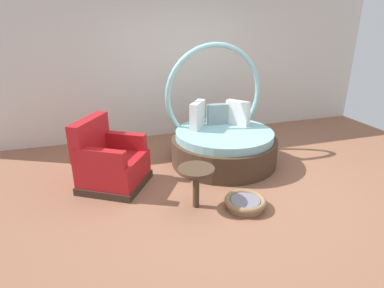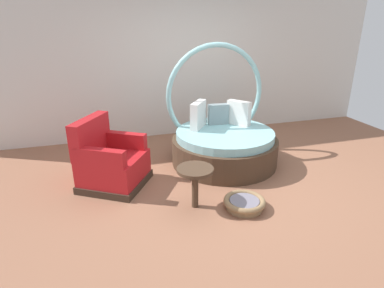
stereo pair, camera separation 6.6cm
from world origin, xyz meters
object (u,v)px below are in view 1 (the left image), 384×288
(pet_basket, at_px, (245,202))
(side_table, at_px, (196,175))
(red_armchair, at_px, (110,163))
(round_daybed, at_px, (222,139))

(pet_basket, distance_m, side_table, 0.70)
(red_armchair, xyz_separation_m, side_table, (0.94, -0.88, 0.10))
(red_armchair, height_order, side_table, red_armchair)
(round_daybed, height_order, side_table, round_daybed)
(round_daybed, bearing_deg, red_armchair, -169.98)
(round_daybed, distance_m, side_table, 1.45)
(round_daybed, xyz_separation_m, side_table, (-0.83, -1.19, 0.06))
(round_daybed, height_order, red_armchair, round_daybed)
(red_armchair, height_order, pet_basket, red_armchair)
(round_daybed, bearing_deg, pet_basket, -100.94)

